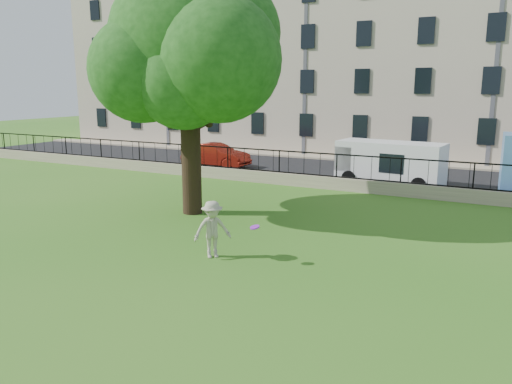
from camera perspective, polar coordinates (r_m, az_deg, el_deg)
The scene contains 11 objects.
ground at distance 13.71m, azimuth -7.29°, elevation -8.68°, with size 120.00×120.00×0.00m, color #33741B.
retaining_wall at distance 24.11m, azimuth 9.14°, elevation 0.97°, with size 50.00×0.40×0.60m, color gray.
iron_railing at distance 23.96m, azimuth 9.20°, elevation 2.97°, with size 50.00×0.05×1.13m.
street at distance 28.59m, azimuth 12.12°, elevation 1.95°, with size 60.00×9.00×0.01m, color black.
sidewalk at distance 33.57m, azimuth 14.52°, elevation 3.37°, with size 60.00×1.40×0.12m, color gray.
building_row at distance 38.84m, azimuth 17.05°, elevation 14.49°, with size 56.40×10.40×13.80m.
tree at distance 19.21m, azimuth -7.98°, elevation 16.28°, with size 7.84×6.04×9.58m.
man at distance 14.28m, azimuth -5.01°, elevation -4.29°, with size 1.07×0.62×1.66m, color #B3AC92.
frisbee at distance 13.68m, azimuth -0.15°, elevation -4.04°, with size 0.27×0.27×0.03m, color #A226DC.
red_sedan at distance 30.87m, azimuth -4.61°, elevation 4.22°, with size 1.51×4.32×1.42m, color #A02013.
white_van at distance 25.75m, azimuth 15.06°, elevation 3.16°, with size 5.13×2.00×2.16m, color silver.
Camera 1 is at (7.41, -10.50, 4.78)m, focal length 35.00 mm.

